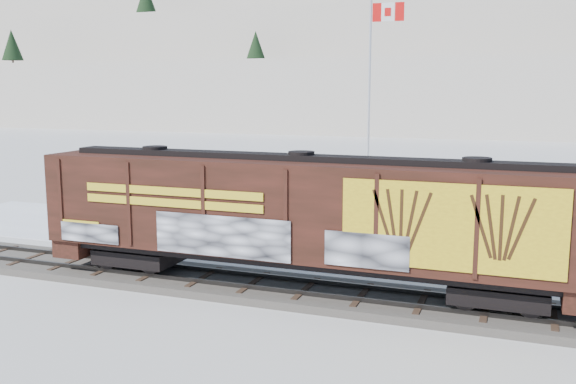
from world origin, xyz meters
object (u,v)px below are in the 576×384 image
at_px(flagpole, 370,137).
at_px(car_white, 230,230).
at_px(hopper_railcar, 301,213).
at_px(car_dark, 301,232).
at_px(car_silver, 215,218).

bearing_deg(flagpole, car_white, -112.75).
relative_size(hopper_railcar, car_dark, 4.06).
distance_m(hopper_railcar, flagpole, 15.58).
relative_size(hopper_railcar, flagpole, 1.59).
height_order(flagpole, car_dark, flagpole).
xyz_separation_m(hopper_railcar, car_white, (-5.39, 5.58, -2.19)).
height_order(flagpole, car_silver, flagpole).
xyz_separation_m(car_silver, car_white, (1.98, -2.35, 0.01)).
bearing_deg(hopper_railcar, car_silver, 132.90).
xyz_separation_m(flagpole, car_dark, (-1.08, -8.86, -3.78)).
relative_size(car_white, car_dark, 0.96).
distance_m(flagpole, car_silver, 10.39).
xyz_separation_m(flagpole, car_silver, (-6.12, -7.53, -3.72)).
bearing_deg(car_silver, car_dark, -81.42).
distance_m(flagpole, car_white, 11.34).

